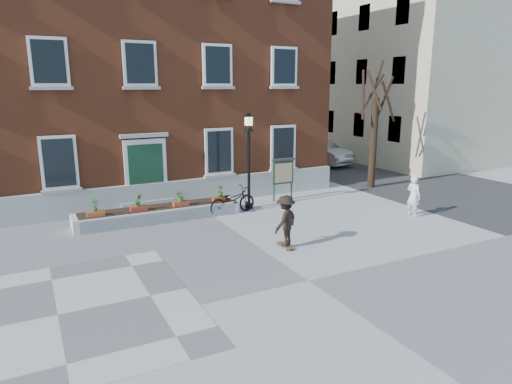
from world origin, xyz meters
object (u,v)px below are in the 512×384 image
lamp_post (249,148)px  skateboarder (286,221)px  bystander (413,196)px  notice_board (283,172)px  bicycle (232,200)px  parked_car (319,152)px

lamp_post → skateboarder: lamp_post is taller
bystander → lamp_post: bearing=45.0°
notice_board → bystander: bearing=-54.0°
bystander → lamp_post: (-5.19, 3.93, 1.73)m
bystander → skateboarder: bearing=89.5°
bicycle → lamp_post: 2.25m
notice_board → skateboarder: (-2.98, -5.27, -0.39)m
bicycle → parked_car: size_ratio=0.42×
parked_car → bystander: 12.20m
lamp_post → notice_board: (1.94, 0.54, -1.28)m
parked_car → lamp_post: bearing=-148.3°
bicycle → bystander: 7.07m
parked_car → bicycle: bearing=-149.8°
parked_car → skateboarder: size_ratio=2.87×
parked_car → lamp_post: (-8.81, -7.73, 1.74)m
parked_car → skateboarder: skateboarder is taller
bystander → notice_board: 5.55m
parked_car → notice_board: notice_board is taller
parked_car → skateboarder: (-9.85, -12.46, 0.08)m
lamp_post → bicycle: bearing=-156.9°
skateboarder → notice_board: bearing=60.5°
notice_board → skateboarder: size_ratio=1.11×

